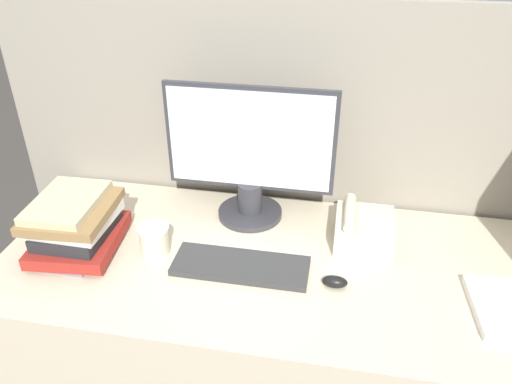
{
  "coord_description": "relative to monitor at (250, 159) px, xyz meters",
  "views": [
    {
      "loc": [
        0.17,
        -0.82,
        1.73
      ],
      "look_at": [
        -0.06,
        0.4,
        0.99
      ],
      "focal_mm": 35.0,
      "sensor_mm": 36.0,
      "label": 1
    }
  ],
  "objects": [
    {
      "name": "mouse",
      "position": [
        0.31,
        -0.32,
        -0.2
      ],
      "size": [
        0.07,
        0.04,
        0.03
      ],
      "color": "black",
      "rests_on": "desk"
    },
    {
      "name": "coffee_cup",
      "position": [
        -0.25,
        -0.26,
        -0.17
      ],
      "size": [
        0.1,
        0.1,
        0.09
      ],
      "color": "beige",
      "rests_on": "desk"
    },
    {
      "name": "desk",
      "position": [
        0.12,
        -0.24,
        -0.61
      ],
      "size": [
        1.67,
        0.73,
        0.77
      ],
      "color": "beige",
      "rests_on": "ground_plane"
    },
    {
      "name": "monitor",
      "position": [
        0.0,
        0.0,
        0.0
      ],
      "size": [
        0.55,
        0.22,
        0.46
      ],
      "color": "#333338",
      "rests_on": "desk"
    },
    {
      "name": "keyboard",
      "position": [
        0.03,
        -0.29,
        -0.21
      ],
      "size": [
        0.4,
        0.14,
        0.02
      ],
      "color": "#333333",
      "rests_on": "desk"
    },
    {
      "name": "book_stack",
      "position": [
        -0.49,
        -0.29,
        -0.13
      ],
      "size": [
        0.27,
        0.31,
        0.18
      ],
      "color": "slate",
      "rests_on": "desk"
    },
    {
      "name": "desk_telephone",
      "position": [
        0.38,
        -0.09,
        -0.17
      ],
      "size": [
        0.18,
        0.2,
        0.13
      ],
      "color": "beige",
      "rests_on": "desk"
    },
    {
      "name": "cubicle_panel_rear",
      "position": [
        0.12,
        0.17,
        -0.26
      ],
      "size": [
        2.07,
        0.04,
        1.47
      ],
      "color": "gray",
      "rests_on": "ground_plane"
    }
  ]
}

